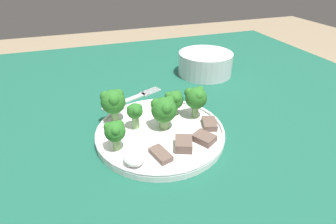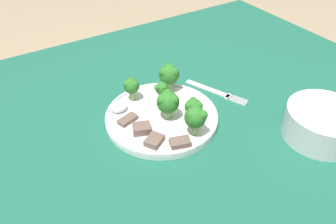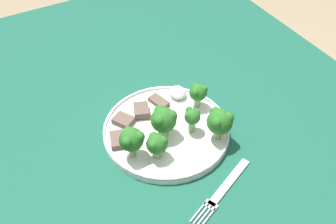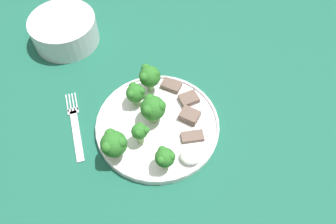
{
  "view_description": "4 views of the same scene",
  "coord_description": "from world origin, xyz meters",
  "views": [
    {
      "loc": [
        0.45,
        -0.23,
        1.08
      ],
      "look_at": [
        0.02,
        -0.08,
        0.81
      ],
      "focal_mm": 28.0,
      "sensor_mm": 36.0,
      "label": 1
    },
    {
      "loc": [
        0.33,
        0.4,
        1.25
      ],
      "look_at": [
        0.03,
        -0.08,
        0.79
      ],
      "focal_mm": 35.0,
      "sensor_mm": 36.0,
      "label": 2
    },
    {
      "loc": [
        -0.45,
        0.16,
        1.36
      ],
      "look_at": [
        0.04,
        -0.11,
        0.8
      ],
      "focal_mm": 42.0,
      "sensor_mm": 36.0,
      "label": 3
    },
    {
      "loc": [
        0.09,
        -0.45,
        1.36
      ],
      "look_at": [
        0.05,
        -0.08,
        0.79
      ],
      "focal_mm": 35.0,
      "sensor_mm": 36.0,
      "label": 4
    }
  ],
  "objects": [
    {
      "name": "table",
      "position": [
        0.0,
        0.0,
        0.67
      ],
      "size": [
        1.31,
        1.19,
        0.76
      ],
      "color": "#195642",
      "rests_on": "ground_plane"
    },
    {
      "name": "dinner_plate",
      "position": [
        0.03,
        -0.1,
        0.77
      ],
      "size": [
        0.26,
        0.26,
        0.02
      ],
      "color": "white",
      "rests_on": "table"
    },
    {
      "name": "fork",
      "position": [
        -0.15,
        -0.12,
        0.76
      ],
      "size": [
        0.09,
        0.17,
        0.0
      ],
      "color": "silver",
      "rests_on": "table"
    },
    {
      "name": "cream_bowl",
      "position": [
        -0.24,
        0.13,
        0.79
      ],
      "size": [
        0.16,
        0.16,
        0.07
      ],
      "color": "silver",
      "rests_on": "table"
    },
    {
      "name": "broccoli_floret_near_rim_left",
      "position": [
        -0.0,
        -0.01,
        0.82
      ],
      "size": [
        0.05,
        0.05,
        0.07
      ],
      "color": "#7FA866",
      "rests_on": "dinner_plate"
    },
    {
      "name": "broccoli_floret_center_left",
      "position": [
        0.02,
        -0.09,
        0.81
      ],
      "size": [
        0.05,
        0.05,
        0.07
      ],
      "color": "#7FA866",
      "rests_on": "dinner_plate"
    },
    {
      "name": "broccoli_floret_back_left",
      "position": [
        -0.03,
        -0.05,
        0.8
      ],
      "size": [
        0.04,
        0.04,
        0.06
      ],
      "color": "#7FA866",
      "rests_on": "dinner_plate"
    },
    {
      "name": "broccoli_floret_front_left",
      "position": [
        0.06,
        -0.19,
        0.81
      ],
      "size": [
        0.04,
        0.04,
        0.06
      ],
      "color": "#7FA866",
      "rests_on": "dinner_plate"
    },
    {
      "name": "broccoli_floret_center_back",
      "position": [
        0.0,
        -0.15,
        0.81
      ],
      "size": [
        0.03,
        0.03,
        0.06
      ],
      "color": "#7FA866",
      "rests_on": "dinner_plate"
    },
    {
      "name": "broccoli_floret_mid_cluster",
      "position": [
        -0.04,
        -0.18,
        0.82
      ],
      "size": [
        0.05,
        0.05,
        0.07
      ],
      "color": "#7FA866",
      "rests_on": "dinner_plate"
    },
    {
      "name": "meat_slice_front_slice",
      "position": [
        0.1,
        -0.13,
        0.77
      ],
      "size": [
        0.05,
        0.04,
        0.01
      ],
      "color": "brown",
      "rests_on": "dinner_plate"
    },
    {
      "name": "meat_slice_middle_slice",
      "position": [
        0.09,
        -0.08,
        0.78
      ],
      "size": [
        0.05,
        0.04,
        0.02
      ],
      "color": "brown",
      "rests_on": "dinner_plate"
    },
    {
      "name": "meat_slice_rear_slice",
      "position": [
        0.05,
        -0.0,
        0.78
      ],
      "size": [
        0.05,
        0.04,
        0.01
      ],
      "color": "brown",
      "rests_on": "dinner_plate"
    },
    {
      "name": "meat_slice_edge_slice",
      "position": [
        0.09,
        -0.03,
        0.78
      ],
      "size": [
        0.05,
        0.05,
        0.01
      ],
      "color": "brown",
      "rests_on": "dinner_plate"
    },
    {
      "name": "sauce_dollop",
      "position": [
        0.1,
        -0.17,
        0.78
      ],
      "size": [
        0.04,
        0.04,
        0.02
      ],
      "color": "white",
      "rests_on": "dinner_plate"
    }
  ]
}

